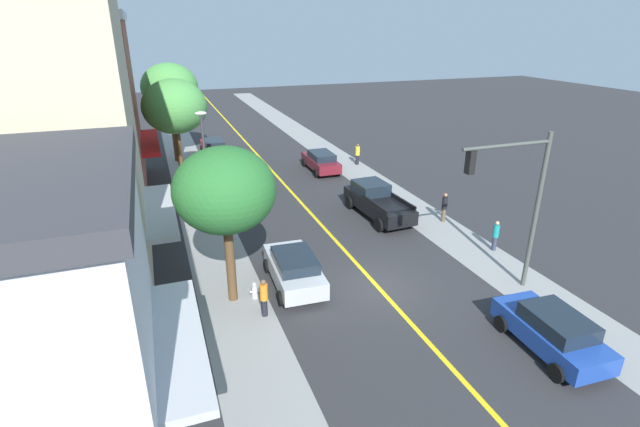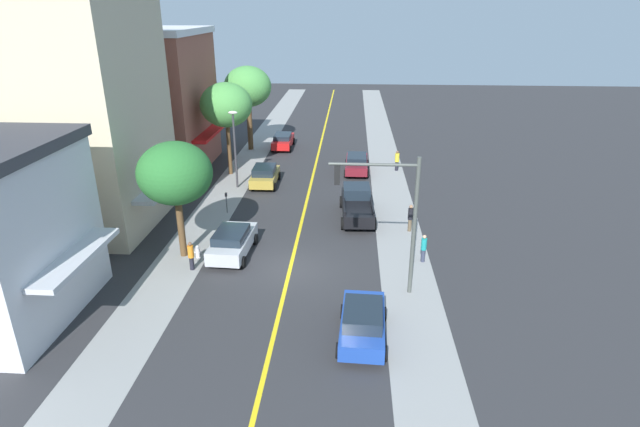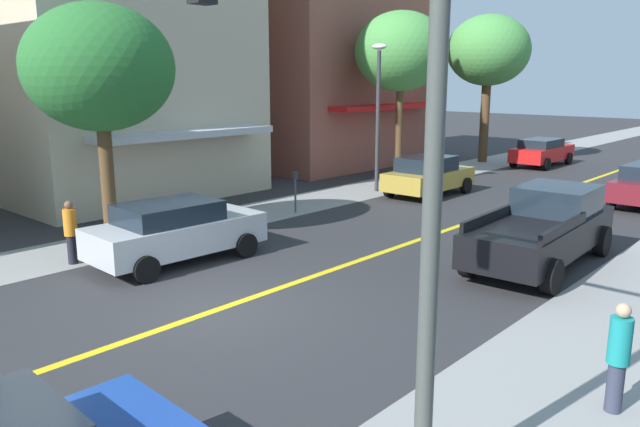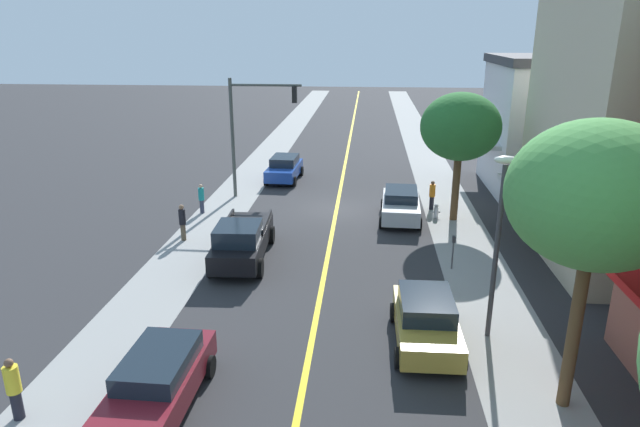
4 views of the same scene
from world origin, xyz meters
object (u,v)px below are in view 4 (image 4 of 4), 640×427
street_tree_left_far (460,127)px  parking_meter (453,248)px  fire_hydrant (436,211)px  blue_sedan_right_curb (284,168)px  silver_sedan_left_curb (401,204)px  street_tree_left_near (596,196)px  black_pickup_truck (242,240)px  traffic_light_mast (252,120)px  pedestrian_teal_shirt (201,198)px  gold_sedan_left_curb (426,320)px  pedestrian_yellow_shirt (14,388)px  pedestrian_orange_shirt (432,194)px  pedestrian_black_shirt (182,221)px  maroon_sedan_right_curb (158,381)px  street_lamp (499,228)px

street_tree_left_far → parking_meter: street_tree_left_far is taller
fire_hydrant → blue_sedan_right_curb: 11.41m
silver_sedan_left_curb → blue_sedan_right_curb: size_ratio=1.04×
street_tree_left_near → street_tree_left_far: bearing=-87.1°
street_tree_left_near → parking_meter: 10.00m
black_pickup_truck → parking_meter: bearing=86.4°
traffic_light_mast → silver_sedan_left_curb: traffic_light_mast is taller
pedestrian_teal_shirt → gold_sedan_left_curb: bearing=-171.1°
street_tree_left_near → pedestrian_yellow_shirt: (13.97, 1.79, -4.82)m
parking_meter → pedestrian_teal_shirt: 13.94m
blue_sedan_right_curb → pedestrian_yellow_shirt: size_ratio=2.49×
street_tree_left_far → pedestrian_teal_shirt: size_ratio=4.08×
black_pickup_truck → pedestrian_teal_shirt: bearing=-152.5°
pedestrian_orange_shirt → pedestrian_black_shirt: bearing=-135.1°
maroon_sedan_right_curb → pedestrian_yellow_shirt: size_ratio=2.72×
fire_hydrant → pedestrian_teal_shirt: pedestrian_teal_shirt is taller
traffic_light_mast → blue_sedan_right_curb: traffic_light_mast is taller
fire_hydrant → pedestrian_teal_shirt: size_ratio=0.47×
gold_sedan_left_curb → pedestrian_orange_shirt: 14.03m
street_tree_left_near → fire_hydrant: size_ratio=10.00×
street_tree_left_far → blue_sedan_right_curb: 12.88m
street_tree_left_far → pedestrian_black_shirt: street_tree_left_far is taller
pedestrian_yellow_shirt → street_tree_left_far: bearing=-82.8°
traffic_light_mast → pedestrian_teal_shirt: bearing=-123.7°
maroon_sedan_right_curb → pedestrian_black_shirt: pedestrian_black_shirt is taller
gold_sedan_left_curb → black_pickup_truck: 9.35m
pedestrian_orange_shirt → pedestrian_teal_shirt: 12.51m
silver_sedan_left_curb → street_tree_left_far: bearing=97.2°
traffic_light_mast → street_lamp: bearing=-54.5°
pedestrian_black_shirt → fire_hydrant: bearing=-152.9°
maroon_sedan_right_curb → blue_sedan_right_curb: blue_sedan_right_curb is taller
traffic_light_mast → pedestrian_yellow_shirt: traffic_light_mast is taller
street_tree_left_near → blue_sedan_right_curb: size_ratio=1.74×
blue_sedan_right_curb → fire_hydrant: bearing=55.2°
gold_sedan_left_curb → blue_sedan_right_curb: bearing=-160.0°
street_tree_left_near → blue_sedan_right_curb: (10.70, -22.17, -4.91)m
black_pickup_truck → pedestrian_orange_shirt: (-8.79, -7.91, -0.07)m
street_lamp → silver_sedan_left_curb: 12.01m
parking_meter → pedestrian_black_shirt: (12.09, -2.26, -0.01)m
maroon_sedan_right_curb → pedestrian_black_shirt: (3.27, -11.96, 0.13)m
traffic_light_mast → pedestrian_black_shirt: 8.42m
black_pickup_truck → gold_sedan_left_curb: bearing=47.2°
street_tree_left_near → pedestrian_teal_shirt: 21.14m
street_tree_left_far → black_pickup_truck: size_ratio=1.15×
parking_meter → gold_sedan_left_curb: size_ratio=0.34×
street_tree_left_far → traffic_light_mast: 11.63m
parking_meter → pedestrian_yellow_shirt: bearing=40.3°
street_lamp → silver_sedan_left_curb: size_ratio=1.32×
gold_sedan_left_curb → blue_sedan_right_curb: blue_sedan_right_curb is taller
fire_hydrant → pedestrian_black_shirt: 12.95m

